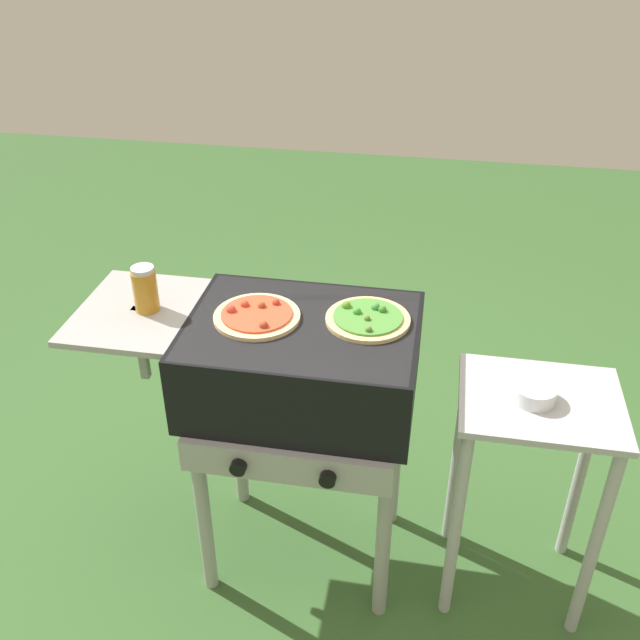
# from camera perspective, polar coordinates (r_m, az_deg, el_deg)

# --- Properties ---
(ground_plane) EXTENTS (8.00, 8.00, 0.00)m
(ground_plane) POSITION_cam_1_polar(r_m,az_deg,el_deg) (2.56, -1.16, -17.63)
(ground_plane) COLOR #38602D
(grill) EXTENTS (0.96, 0.53, 0.90)m
(grill) POSITION_cam_1_polar(r_m,az_deg,el_deg) (2.04, -1.80, -3.80)
(grill) COLOR black
(grill) RESTS_ON ground_plane
(pizza_pepperoni) EXTENTS (0.24, 0.24, 0.04)m
(pizza_pepperoni) POSITION_cam_1_polar(r_m,az_deg,el_deg) (1.99, -5.04, 0.37)
(pizza_pepperoni) COLOR beige
(pizza_pepperoni) RESTS_ON grill
(pizza_veggie) EXTENTS (0.23, 0.23, 0.03)m
(pizza_veggie) POSITION_cam_1_polar(r_m,az_deg,el_deg) (1.98, 3.79, 0.15)
(pizza_veggie) COLOR #E0C17F
(pizza_veggie) RESTS_ON grill
(sauce_jar) EXTENTS (0.07, 0.07, 0.13)m
(sauce_jar) POSITION_cam_1_polar(r_m,az_deg,el_deg) (2.05, -13.64, 2.43)
(sauce_jar) COLOR #B77A1E
(sauce_jar) RESTS_ON grill
(prep_table) EXTENTS (0.44, 0.36, 0.74)m
(prep_table) POSITION_cam_1_polar(r_m,az_deg,el_deg) (2.18, 16.26, -10.30)
(prep_table) COLOR #B2B2B7
(prep_table) RESTS_ON ground_plane
(topping_bowl_near) EXTENTS (0.11, 0.11, 0.04)m
(topping_bowl_near) POSITION_cam_1_polar(r_m,az_deg,el_deg) (2.02, 16.61, -5.61)
(topping_bowl_near) COLOR silver
(topping_bowl_near) RESTS_ON prep_table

